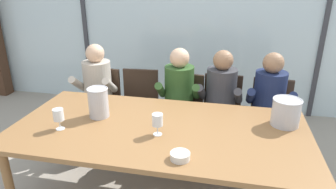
% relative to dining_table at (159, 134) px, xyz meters
% --- Properties ---
extents(ground, '(14.00, 14.00, 0.00)m').
position_rel_dining_table_xyz_m(ground, '(0.00, 1.00, -0.70)').
color(ground, '#9E9384').
extents(window_glass_panel, '(7.60, 0.03, 2.60)m').
position_rel_dining_table_xyz_m(window_glass_panel, '(0.00, 2.25, 0.60)').
color(window_glass_panel, silver).
rests_on(window_glass_panel, ground).
extents(window_mullion_left, '(0.06, 0.06, 2.60)m').
position_rel_dining_table_xyz_m(window_mullion_left, '(-1.71, 2.23, 0.60)').
color(window_mullion_left, '#38383D').
rests_on(window_mullion_left, ground).
extents(window_mullion_right, '(0.06, 0.06, 2.60)m').
position_rel_dining_table_xyz_m(window_mullion_right, '(1.71, 2.23, 0.60)').
color(window_mullion_right, '#38383D').
rests_on(window_mullion_right, ground).
extents(hillside_vineyard, '(13.60, 2.40, 1.60)m').
position_rel_dining_table_xyz_m(hillside_vineyard, '(0.00, 5.48, 0.10)').
color(hillside_vineyard, '#386633').
rests_on(hillside_vineyard, ground).
extents(dining_table, '(2.40, 1.18, 0.77)m').
position_rel_dining_table_xyz_m(dining_table, '(0.00, 0.00, 0.00)').
color(dining_table, olive).
rests_on(dining_table, ground).
extents(chair_near_curtain, '(0.48, 0.48, 0.89)m').
position_rel_dining_table_xyz_m(chair_near_curtain, '(-0.96, 0.98, -0.18)').
color(chair_near_curtain, '#332319').
rests_on(chair_near_curtain, ground).
extents(chair_left_of_center, '(0.47, 0.47, 0.89)m').
position_rel_dining_table_xyz_m(chair_left_of_center, '(-0.49, 1.02, -0.18)').
color(chair_left_of_center, '#332319').
rests_on(chair_left_of_center, ground).
extents(chair_center, '(0.49, 0.49, 0.89)m').
position_rel_dining_table_xyz_m(chair_center, '(0.04, 0.98, -0.18)').
color(chair_center, '#332319').
rests_on(chair_center, ground).
extents(chair_right_of_center, '(0.45, 0.45, 0.89)m').
position_rel_dining_table_xyz_m(chair_right_of_center, '(0.47, 1.02, -0.18)').
color(chair_right_of_center, '#332319').
rests_on(chair_right_of_center, ground).
extents(chair_near_window_right, '(0.47, 0.47, 0.89)m').
position_rel_dining_table_xyz_m(chair_near_window_right, '(0.99, 0.98, -0.18)').
color(chair_near_window_right, '#332319').
rests_on(chair_near_window_right, ground).
extents(person_beige_jumper, '(0.48, 0.63, 1.21)m').
position_rel_dining_table_xyz_m(person_beige_jumper, '(-0.96, 0.86, -0.01)').
color(person_beige_jumper, '#B7AD9E').
rests_on(person_beige_jumper, ground).
extents(person_olive_shirt, '(0.48, 0.63, 1.21)m').
position_rel_dining_table_xyz_m(person_olive_shirt, '(0.01, 0.86, -0.01)').
color(person_olive_shirt, '#2D5123').
rests_on(person_olive_shirt, ground).
extents(person_charcoal_jacket, '(0.49, 0.63, 1.21)m').
position_rel_dining_table_xyz_m(person_charcoal_jacket, '(0.45, 0.86, -0.01)').
color(person_charcoal_jacket, '#38383D').
rests_on(person_charcoal_jacket, ground).
extents(person_navy_polo, '(0.47, 0.62, 1.21)m').
position_rel_dining_table_xyz_m(person_navy_polo, '(0.95, 0.86, -0.01)').
color(person_navy_polo, '#192347').
rests_on(person_navy_polo, ground).
extents(ice_bucket_primary, '(0.18, 0.18, 0.26)m').
position_rel_dining_table_xyz_m(ice_bucket_primary, '(-0.56, 0.09, 0.20)').
color(ice_bucket_primary, '#B7B7BC').
rests_on(ice_bucket_primary, dining_table).
extents(ice_bucket_secondary, '(0.23, 0.23, 0.23)m').
position_rel_dining_table_xyz_m(ice_bucket_secondary, '(1.00, 0.25, 0.18)').
color(ice_bucket_secondary, '#B7B7BC').
rests_on(ice_bucket_secondary, dining_table).
extents(tasting_bowl, '(0.14, 0.14, 0.05)m').
position_rel_dining_table_xyz_m(tasting_bowl, '(0.25, -0.42, 0.09)').
color(tasting_bowl, silver).
rests_on(tasting_bowl, dining_table).
extents(wine_glass_by_left_taster, '(0.08, 0.08, 0.17)m').
position_rel_dining_table_xyz_m(wine_glass_by_left_taster, '(-0.77, -0.20, 0.19)').
color(wine_glass_by_left_taster, silver).
rests_on(wine_glass_by_left_taster, dining_table).
extents(wine_glass_near_bucket, '(0.08, 0.08, 0.17)m').
position_rel_dining_table_xyz_m(wine_glass_near_bucket, '(0.02, -0.12, 0.19)').
color(wine_glass_near_bucket, silver).
rests_on(wine_glass_near_bucket, dining_table).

